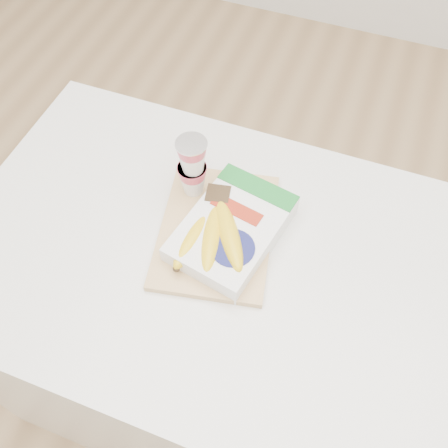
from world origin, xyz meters
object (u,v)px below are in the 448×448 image
object	(u,v)px
table	(214,328)
cereal_box	(232,230)
bananas	(213,232)
cutting_board	(216,230)
yogurt_stack	(192,166)

from	to	relation	value
table	cereal_box	world-z (taller)	cereal_box
cereal_box	bananas	bearing A→B (deg)	-129.09
cutting_board	bananas	size ratio (longest dim) A/B	1.43
table	cutting_board	size ratio (longest dim) A/B	3.42
cutting_board	yogurt_stack	bearing A→B (deg)	125.51
cereal_box	table	bearing A→B (deg)	-108.68
cutting_board	cereal_box	bearing A→B (deg)	-10.48
bananas	cereal_box	bearing A→B (deg)	39.81
table	cutting_board	distance (m)	0.40
bananas	cereal_box	size ratio (longest dim) A/B	0.77
cutting_board	table	bearing A→B (deg)	-94.15
bananas	cereal_box	distance (m)	0.04
yogurt_stack	cereal_box	world-z (taller)	yogurt_stack
cutting_board	cereal_box	distance (m)	0.04
bananas	yogurt_stack	distance (m)	0.14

